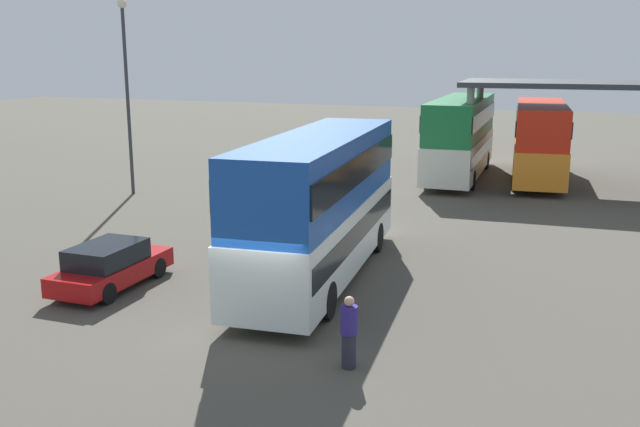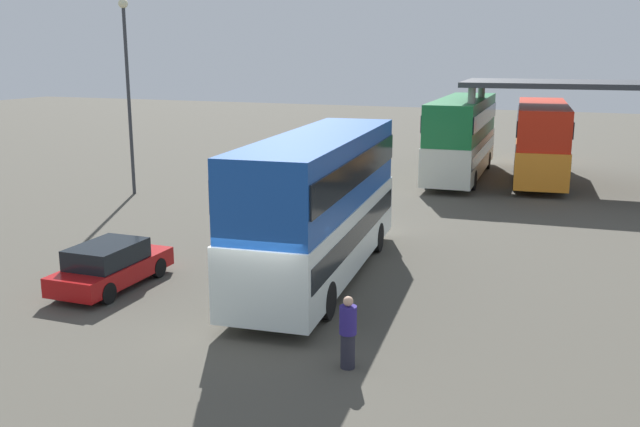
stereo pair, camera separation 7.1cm
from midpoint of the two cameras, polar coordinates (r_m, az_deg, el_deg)
The scene contains 7 objects.
ground_plane at distance 17.82m, azimuth -4.45°, elevation -9.42°, with size 140.00×140.00×0.00m, color #4B483F.
double_decker_main at distance 21.18m, azimuth -0.09°, elevation 1.04°, with size 3.46×10.76×4.37m.
parked_hatchback at distance 21.53m, azimuth -16.62°, elevation -4.05°, with size 1.70×4.04×1.35m.
double_decker_near_canopy at distance 39.07m, azimuth 11.20°, elevation 6.26°, with size 2.94×11.07×4.28m.
double_decker_mid_row at distance 39.27m, azimuth 17.23°, elevation 5.80°, with size 3.51×10.50×4.07m.
lamppost_tall at distance 34.84m, azimuth -15.40°, elevation 10.63°, with size 0.44×0.44×9.09m.
pedestrian_waiting at distance 15.55m, azimuth 2.22°, elevation -9.57°, with size 0.38×0.38×1.65m.
Camera 1 is at (7.16, -14.82, 6.80)m, focal length 39.70 mm.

